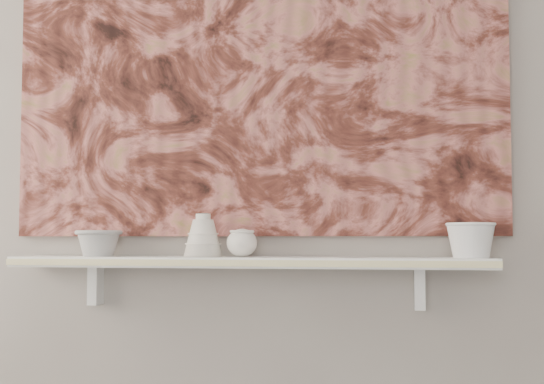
% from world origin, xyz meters
% --- Properties ---
extents(wall_back, '(3.60, 0.00, 3.60)m').
position_xyz_m(wall_back, '(0.00, 1.60, 1.35)').
color(wall_back, gray).
rests_on(wall_back, floor).
extents(shelf, '(1.40, 0.18, 0.03)m').
position_xyz_m(shelf, '(0.00, 1.51, 0.92)').
color(shelf, silver).
rests_on(shelf, wall_back).
extents(shelf_stripe, '(1.40, 0.01, 0.02)m').
position_xyz_m(shelf_stripe, '(0.00, 1.41, 0.92)').
color(shelf_stripe, beige).
rests_on(shelf_stripe, shelf).
extents(bracket_left, '(0.03, 0.06, 0.12)m').
position_xyz_m(bracket_left, '(-0.49, 1.57, 0.84)').
color(bracket_left, silver).
rests_on(bracket_left, wall_back).
extents(bracket_right, '(0.03, 0.06, 0.12)m').
position_xyz_m(bracket_right, '(0.49, 1.57, 0.84)').
color(bracket_right, silver).
rests_on(bracket_right, wall_back).
extents(painting, '(1.50, 0.02, 1.10)m').
position_xyz_m(painting, '(0.00, 1.59, 1.54)').
color(painting, '#5B281F').
rests_on(painting, wall_back).
extents(house_motif, '(0.09, 0.00, 0.08)m').
position_xyz_m(house_motif, '(0.45, 1.57, 1.23)').
color(house_motif, black).
rests_on(house_motif, painting).
extents(bowl_grey, '(0.15, 0.15, 0.08)m').
position_xyz_m(bowl_grey, '(-0.46, 1.51, 0.97)').
color(bowl_grey, '#9B9B98').
rests_on(bowl_grey, shelf).
extents(cup_cream, '(0.11, 0.11, 0.08)m').
position_xyz_m(cup_cream, '(-0.02, 1.51, 0.97)').
color(cup_cream, silver).
rests_on(cup_cream, shelf).
extents(bell_vessel, '(0.15, 0.15, 0.13)m').
position_xyz_m(bell_vessel, '(-0.13, 1.51, 0.99)').
color(bell_vessel, silver).
rests_on(bell_vessel, shelf).
extents(bowl_white, '(0.17, 0.17, 0.10)m').
position_xyz_m(bowl_white, '(0.63, 1.51, 0.98)').
color(bowl_white, silver).
rests_on(bowl_white, shelf).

